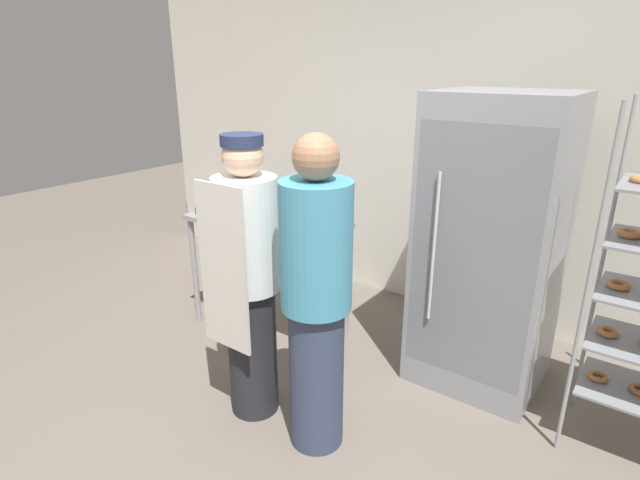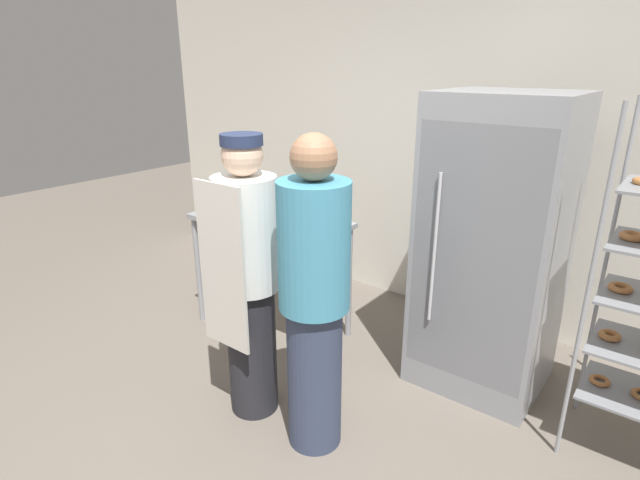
% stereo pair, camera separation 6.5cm
% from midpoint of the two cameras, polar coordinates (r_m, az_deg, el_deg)
% --- Properties ---
extents(ground_plane, '(14.00, 14.00, 0.00)m').
position_cam_midpoint_polar(ground_plane, '(2.88, -10.00, -24.50)').
color(ground_plane, '#6B6056').
extents(back_wall, '(6.40, 0.12, 2.70)m').
position_cam_midpoint_polar(back_wall, '(4.14, 13.83, 10.21)').
color(back_wall, silver).
rests_on(back_wall, ground_plane).
extents(refrigerator, '(0.78, 0.74, 1.84)m').
position_cam_midpoint_polar(refrigerator, '(3.24, 18.37, -0.66)').
color(refrigerator, gray).
rests_on(refrigerator, ground_plane).
extents(prep_counter, '(1.16, 0.61, 0.91)m').
position_cam_midpoint_polar(prep_counter, '(3.73, -6.56, 0.78)').
color(prep_counter, gray).
rests_on(prep_counter, ground_plane).
extents(donut_box, '(0.28, 0.22, 0.27)m').
position_cam_midpoint_polar(donut_box, '(3.53, -7.24, 2.41)').
color(donut_box, silver).
rests_on(donut_box, prep_counter).
extents(blender_pitcher, '(0.13, 0.13, 0.29)m').
position_cam_midpoint_polar(blender_pitcher, '(4.02, -8.54, 5.69)').
color(blender_pitcher, black).
rests_on(blender_pitcher, prep_counter).
extents(binder_stack, '(0.33, 0.26, 0.14)m').
position_cam_midpoint_polar(binder_stack, '(3.85, -11.72, 4.00)').
color(binder_stack, '#232328').
rests_on(binder_stack, prep_counter).
extents(person_baker, '(0.35, 0.37, 1.65)m').
position_cam_midpoint_polar(person_baker, '(2.80, -8.86, -4.36)').
color(person_baker, '#232328').
rests_on(person_baker, ground_plane).
extents(person_customer, '(0.36, 0.36, 1.69)m').
position_cam_midpoint_polar(person_customer, '(2.53, -1.17, -6.76)').
color(person_customer, '#333D56').
rests_on(person_customer, ground_plane).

